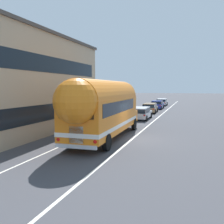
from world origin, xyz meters
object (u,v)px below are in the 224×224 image
car_second (150,107)px  painted_bus (103,107)px  car_fourth (162,102)px  car_third (157,104)px  car_lead (141,112)px

car_second → painted_bus: bearing=-89.8°
car_second → car_fourth: 15.35m
painted_bus → car_second: 20.13m
painted_bus → car_third: bearing=90.1°
car_lead → car_fourth: 23.20m
painted_bus → car_fourth: size_ratio=2.51×
car_second → car_third: same height
car_lead → car_fourth: size_ratio=0.99×
painted_bus → car_second: painted_bus is taller
car_lead → car_third: bearing=90.7°
car_lead → car_second: same height
car_fourth → painted_bus: bearing=-89.6°
painted_bus → car_third: painted_bus is taller
car_second → car_third: size_ratio=0.96×
car_second → car_third: 7.27m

